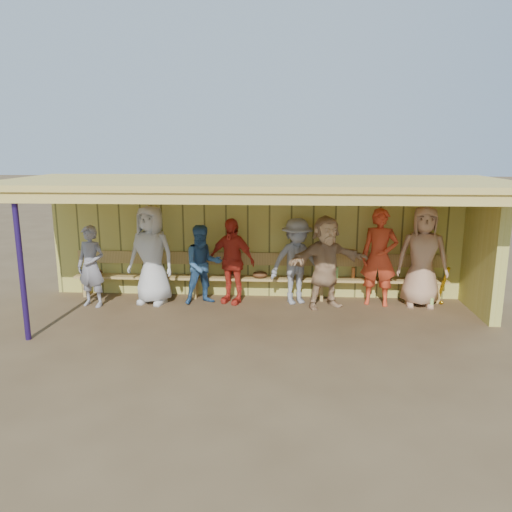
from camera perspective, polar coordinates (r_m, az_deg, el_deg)
The scene contains 12 objects.
ground at distance 9.32m, azimuth -0.13°, elevation -6.78°, with size 90.00×90.00×0.00m, color brown.
player_a at distance 10.15m, azimuth -18.32°, elevation -1.13°, with size 0.58×0.38×1.59m, color gray.
player_b at distance 10.01m, azimuth -11.87°, elevation 0.13°, with size 0.96×0.62×1.96m, color silver.
player_c at distance 9.87m, azimuth -6.08°, elevation -0.99°, with size 0.77×0.60×1.57m, color #325B8A.
player_d at distance 9.86m, azimuth -2.83°, elevation -0.56°, with size 1.00×0.42×1.70m, color red.
player_e at distance 9.84m, azimuth 4.66°, elevation -0.60°, with size 1.10×0.63×1.71m, color gray.
player_f at distance 9.65m, azimuth 7.96°, elevation -0.69°, with size 1.66×0.53×1.79m, color tan.
player_g at distance 9.99m, azimuth 13.90°, elevation -0.14°, with size 0.70×0.46×1.91m, color red.
player_h at distance 10.14m, azimuth 18.51°, elevation -0.06°, with size 0.96×0.63×1.97m, color tan.
dugout_structure at distance 9.57m, azimuth 2.45°, elevation 4.18°, with size 8.80×3.20×2.50m.
bench at distance 10.23m, azimuth 0.26°, elevation -1.94°, with size 7.60×0.34×0.93m.
dugout_equipment at distance 10.15m, azimuth -2.24°, elevation -2.29°, with size 7.25×0.62×0.80m.
Camera 1 is at (0.55, -8.78, 3.06)m, focal length 35.00 mm.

